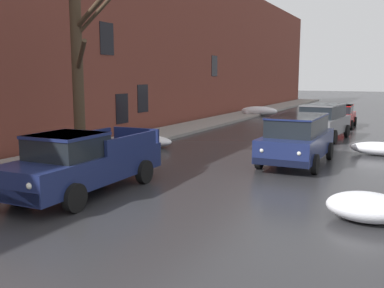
{
  "coord_description": "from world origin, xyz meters",
  "views": [
    {
      "loc": [
        5.81,
        -3.29,
        3.24
      ],
      "look_at": [
        -0.25,
        8.94,
        1.12
      ],
      "focal_mm": 40.68,
      "sensor_mm": 36.0,
      "label": 1
    }
  ],
  "objects_px": {
    "pickup_truck_darkblue_approaching_near_lane": "(83,162)",
    "fire_hydrant": "(71,162)",
    "suv_grey_parked_kerbside_mid": "(323,120)",
    "bare_tree_second_along_sidewalk": "(80,76)",
    "suv_darkblue_parked_kerbside_close": "(297,138)",
    "sedan_red_parked_far_down_block": "(340,115)"
  },
  "relations": [
    {
      "from": "pickup_truck_darkblue_approaching_near_lane",
      "to": "fire_hydrant",
      "type": "bearing_deg",
      "value": 138.68
    },
    {
      "from": "suv_grey_parked_kerbside_mid",
      "to": "fire_hydrant",
      "type": "relative_size",
      "value": 6.46
    },
    {
      "from": "bare_tree_second_along_sidewalk",
      "to": "suv_grey_parked_kerbside_mid",
      "type": "bearing_deg",
      "value": 56.47
    },
    {
      "from": "fire_hydrant",
      "to": "suv_darkblue_parked_kerbside_close",
      "type": "bearing_deg",
      "value": 36.6
    },
    {
      "from": "pickup_truck_darkblue_approaching_near_lane",
      "to": "suv_grey_parked_kerbside_mid",
      "type": "bearing_deg",
      "value": 73.72
    },
    {
      "from": "suv_grey_parked_kerbside_mid",
      "to": "sedan_red_parked_far_down_block",
      "type": "relative_size",
      "value": 1.12
    },
    {
      "from": "pickup_truck_darkblue_approaching_near_lane",
      "to": "sedan_red_parked_far_down_block",
      "type": "height_order",
      "value": "pickup_truck_darkblue_approaching_near_lane"
    },
    {
      "from": "suv_grey_parked_kerbside_mid",
      "to": "fire_hydrant",
      "type": "bearing_deg",
      "value": -117.51
    },
    {
      "from": "sedan_red_parked_far_down_block",
      "to": "bare_tree_second_along_sidewalk",
      "type": "bearing_deg",
      "value": -112.71
    },
    {
      "from": "bare_tree_second_along_sidewalk",
      "to": "sedan_red_parked_far_down_block",
      "type": "xyz_separation_m",
      "value": [
        7.04,
        16.82,
        -2.52
      ]
    },
    {
      "from": "sedan_red_parked_far_down_block",
      "to": "fire_hydrant",
      "type": "xyz_separation_m",
      "value": [
        -6.3,
        -18.29,
        -0.39
      ]
    },
    {
      "from": "suv_grey_parked_kerbside_mid",
      "to": "fire_hydrant",
      "type": "distance_m",
      "value": 13.62
    },
    {
      "from": "suv_darkblue_parked_kerbside_close",
      "to": "fire_hydrant",
      "type": "xyz_separation_m",
      "value": [
        -6.58,
        -4.89,
        -0.63
      ]
    },
    {
      "from": "suv_grey_parked_kerbside_mid",
      "to": "sedan_red_parked_far_down_block",
      "type": "xyz_separation_m",
      "value": [
        0.02,
        6.23,
        -0.24
      ]
    },
    {
      "from": "pickup_truck_darkblue_approaching_near_lane",
      "to": "fire_hydrant",
      "type": "height_order",
      "value": "pickup_truck_darkblue_approaching_near_lane"
    },
    {
      "from": "bare_tree_second_along_sidewalk",
      "to": "suv_grey_parked_kerbside_mid",
      "type": "relative_size",
      "value": 1.36
    },
    {
      "from": "suv_grey_parked_kerbside_mid",
      "to": "suv_darkblue_parked_kerbside_close",
      "type": "bearing_deg",
      "value": -87.59
    },
    {
      "from": "pickup_truck_darkblue_approaching_near_lane",
      "to": "fire_hydrant",
      "type": "relative_size",
      "value": 7.63
    },
    {
      "from": "pickup_truck_darkblue_approaching_near_lane",
      "to": "fire_hydrant",
      "type": "xyz_separation_m",
      "value": [
        -2.2,
        1.93,
        -0.53
      ]
    },
    {
      "from": "pickup_truck_darkblue_approaching_near_lane",
      "to": "fire_hydrant",
      "type": "distance_m",
      "value": 2.97
    },
    {
      "from": "bare_tree_second_along_sidewalk",
      "to": "sedan_red_parked_far_down_block",
      "type": "height_order",
      "value": "bare_tree_second_along_sidewalk"
    },
    {
      "from": "bare_tree_second_along_sidewalk",
      "to": "pickup_truck_darkblue_approaching_near_lane",
      "type": "relative_size",
      "value": 1.15
    }
  ]
}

